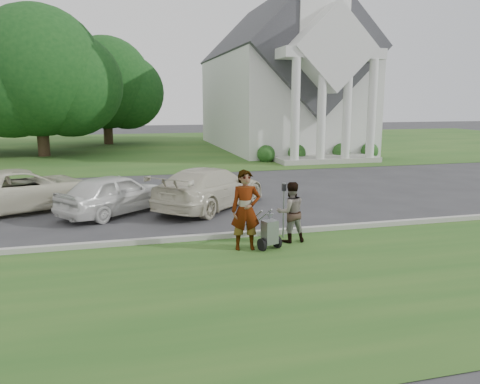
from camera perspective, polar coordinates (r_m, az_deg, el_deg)
name	(u,v)px	position (r m, az deg, el deg)	size (l,w,h in m)	color
ground	(247,243)	(12.31, 0.83, -6.22)	(120.00, 120.00, 0.00)	#333335
grass_strip	(286,286)	(9.62, 5.63, -11.34)	(80.00, 7.00, 0.01)	#23521C
church_lawn	(159,146)	(38.64, -9.82, 5.53)	(80.00, 30.00, 0.01)	#23521C
curb	(241,234)	(12.80, 0.18, -5.19)	(80.00, 0.18, 0.15)	#9E9E93
church	(281,70)	(36.58, 5.07, 14.65)	(9.19, 19.00, 24.10)	white
tree_left	(38,77)	(33.71, -23.40, 12.69)	(10.63, 8.40, 9.71)	#332316
tree_back	(106,87)	(41.35, -16.07, 12.17)	(9.61, 7.60, 8.89)	#332316
striping_cart	(269,233)	(11.69, 3.60, -4.98)	(0.75, 1.16, 1.00)	black
person_left	(246,211)	(11.52, 0.70, -2.30)	(0.73, 0.48, 2.00)	#999999
person_right	(291,213)	(12.25, 6.18, -2.51)	(0.77, 0.60, 1.59)	#999999
parking_meter_near	(284,203)	(12.58, 5.35, -1.40)	(0.11, 0.10, 1.51)	gray
car_a	(24,190)	(17.35, -24.85, 0.24)	(2.34, 5.07, 1.41)	beige
car_b	(116,194)	(15.80, -14.92, -0.20)	(1.58, 3.94, 1.34)	silver
car_c	(210,188)	(16.16, -3.63, 0.55)	(1.99, 4.89, 1.42)	beige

